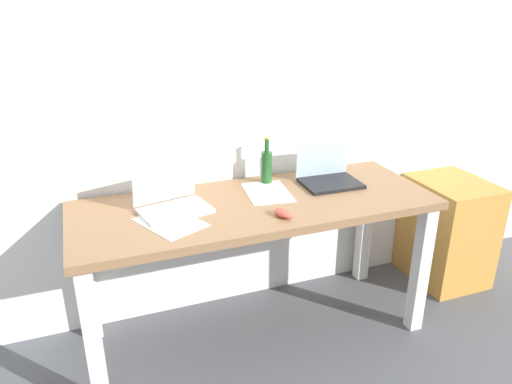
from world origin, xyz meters
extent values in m
plane|color=#515459|center=(0.00, 0.00, 0.00)|extent=(8.00, 8.00, 0.00)
cube|color=white|center=(0.00, 0.39, 1.30)|extent=(5.20, 0.08, 2.60)
cube|color=olive|center=(0.00, 0.00, 0.74)|extent=(1.74, 0.65, 0.04)
cube|color=silver|center=(-0.81, -0.27, 0.36)|extent=(0.07, 0.07, 0.72)
cube|color=silver|center=(0.81, -0.27, 0.36)|extent=(0.07, 0.07, 0.72)
cube|color=silver|center=(-0.81, 0.27, 0.36)|extent=(0.07, 0.07, 0.72)
cube|color=silver|center=(0.81, 0.27, 0.36)|extent=(0.07, 0.07, 0.72)
cube|color=silver|center=(-0.39, 0.01, 0.77)|extent=(0.34, 0.26, 0.02)
cube|color=white|center=(-0.41, 0.11, 0.87)|extent=(0.31, 0.11, 0.19)
cube|color=black|center=(0.44, 0.07, 0.77)|extent=(0.30, 0.23, 0.02)
cube|color=silver|center=(0.45, 0.18, 0.87)|extent=(0.30, 0.03, 0.19)
cylinder|color=#1E5123|center=(0.14, 0.22, 0.84)|extent=(0.06, 0.06, 0.17)
cylinder|color=#1E5123|center=(0.14, 0.22, 0.96)|extent=(0.02, 0.02, 0.07)
cylinder|color=gold|center=(0.14, 0.22, 1.00)|extent=(0.03, 0.03, 0.01)
ellipsoid|color=#D84C38|center=(0.06, -0.20, 0.78)|extent=(0.09, 0.11, 0.03)
cube|color=white|center=(0.09, 0.09, 0.76)|extent=(0.24, 0.32, 0.00)
cube|color=white|center=(-0.43, -0.08, 0.76)|extent=(0.31, 0.36, 0.00)
cube|color=#C68938|center=(1.30, 0.10, 0.32)|extent=(0.40, 0.48, 0.65)
camera|label=1|loc=(-0.75, -2.00, 1.68)|focal=33.94mm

